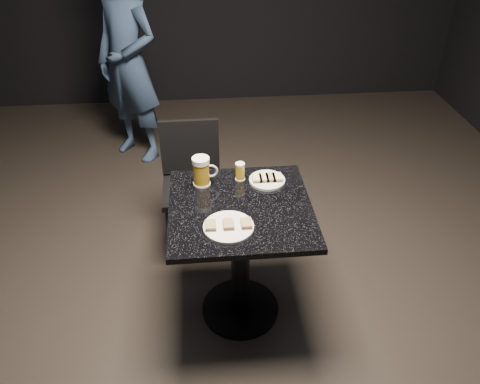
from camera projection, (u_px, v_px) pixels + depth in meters
name	position (u px, v px, depth m)	size (l,w,h in m)	color
floor	(240.00, 309.00, 2.71)	(6.00, 6.00, 0.00)	black
plate_large	(229.00, 227.00, 2.14)	(0.23, 0.23, 0.01)	white
plate_small	(267.00, 180.00, 2.46)	(0.19, 0.19, 0.01)	silver
patron	(129.00, 63.00, 3.72)	(0.60, 0.39, 1.64)	navy
table	(240.00, 243.00, 2.42)	(0.70, 0.70, 0.75)	black
beer_mug	(202.00, 171.00, 2.39)	(0.13, 0.09, 0.16)	silver
beer_tumbler	(240.00, 171.00, 2.45)	(0.05, 0.05, 0.10)	silver
chair	(192.00, 179.00, 2.94)	(0.37, 0.37, 0.85)	black
canapes_on_plate_large	(229.00, 224.00, 2.13)	(0.21, 0.07, 0.02)	#4C3521
canapes_on_plate_small	(267.00, 178.00, 2.45)	(0.16, 0.07, 0.02)	#4C3521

